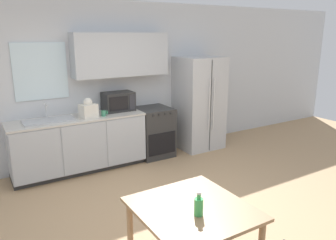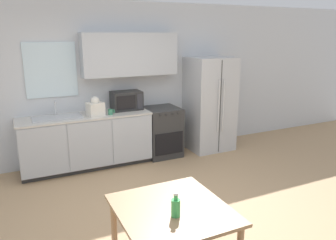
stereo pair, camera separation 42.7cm
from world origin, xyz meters
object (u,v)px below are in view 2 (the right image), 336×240
at_px(oven_range, 162,132).
at_px(dining_table, 172,219).
at_px(refrigerator, 209,104).
at_px(coffee_mug, 111,112).
at_px(drink_bottle, 176,207).
at_px(microwave, 127,101).

height_order(oven_range, dining_table, oven_range).
bearing_deg(refrigerator, coffee_mug, -177.70).
distance_m(coffee_mug, dining_table, 2.86).
relative_size(refrigerator, drink_bottle, 8.38).
bearing_deg(microwave, drink_bottle, -101.66).
bearing_deg(dining_table, drink_bottle, -103.96).
bearing_deg(dining_table, microwave, 78.43).
xyz_separation_m(oven_range, microwave, (-0.61, 0.11, 0.61)).
height_order(refrigerator, dining_table, refrigerator).
bearing_deg(coffee_mug, drink_bottle, -96.00).
height_order(oven_range, refrigerator, refrigerator).
relative_size(microwave, dining_table, 0.52).
xyz_separation_m(coffee_mug, drink_bottle, (-0.31, -2.96, -0.12)).
bearing_deg(dining_table, coffee_mug, 84.36).
distance_m(microwave, dining_table, 3.16).
relative_size(microwave, coffee_mug, 4.78).
relative_size(refrigerator, microwave, 3.45).
bearing_deg(coffee_mug, microwave, 33.85).
bearing_deg(dining_table, refrigerator, 52.70).
height_order(oven_range, microwave, microwave).
xyz_separation_m(oven_range, drink_bottle, (-1.27, -3.08, 0.37)).
distance_m(coffee_mug, drink_bottle, 2.97).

